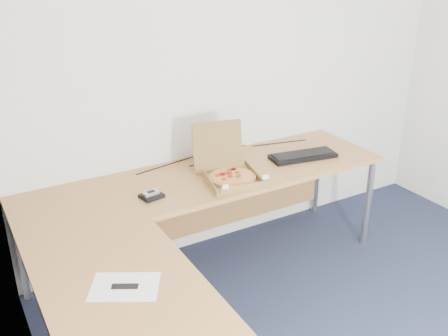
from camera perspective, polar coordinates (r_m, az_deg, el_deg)
desk at (r=2.90m, az=-3.41°, el=-5.74°), size 2.50×2.20×0.73m
pizza_box at (r=3.28m, az=0.76°, el=-0.69°), size 0.34×0.39×0.34m
drinking_glass at (r=3.70m, az=1.11°, el=2.54°), size 0.07×0.07×0.12m
keyboard at (r=3.68m, az=8.85°, el=1.35°), size 0.50×0.25×0.03m
wallet at (r=3.10m, az=-8.14°, el=-3.13°), size 0.15×0.13×0.02m
phone at (r=3.09m, az=-8.19°, el=-2.79°), size 0.10×0.06×0.02m
paper_sheet at (r=2.37m, az=-11.09°, el=-12.94°), size 0.37×0.33×0.00m
dome_speaker at (r=3.61m, az=0.18°, el=1.64°), size 0.10×0.10×0.08m
cable_bundle at (r=3.70m, az=-0.32°, el=1.56°), size 0.67×0.14×0.01m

